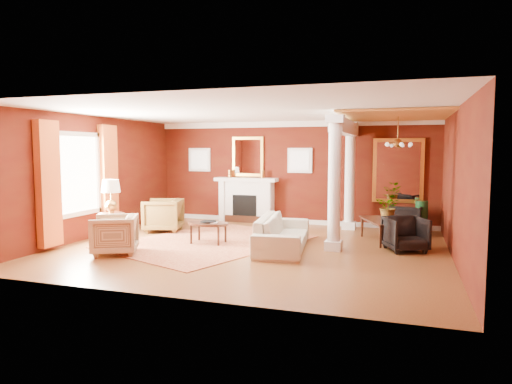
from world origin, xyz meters
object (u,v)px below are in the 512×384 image
(armchair_leopard, at_px, (163,213))
(dining_table, at_px, (386,224))
(coffee_table, at_px, (208,225))
(side_table, at_px, (111,201))
(sofa, at_px, (283,227))
(armchair_stripe, at_px, (114,233))

(armchair_leopard, relative_size, dining_table, 0.65)
(coffee_table, bearing_deg, side_table, -165.24)
(dining_table, bearing_deg, sofa, 103.40)
(sofa, distance_m, armchair_leopard, 3.64)
(coffee_table, bearing_deg, dining_table, 21.08)
(sofa, height_order, dining_table, sofa)
(armchair_stripe, height_order, coffee_table, armchair_stripe)
(sofa, height_order, armchair_stripe, sofa)
(armchair_leopard, xyz_separation_m, coffee_table, (1.74, -1.05, -0.03))
(side_table, bearing_deg, armchair_leopard, 76.44)
(side_table, bearing_deg, coffee_table, 14.76)
(sofa, distance_m, coffee_table, 1.73)
(sofa, relative_size, armchair_leopard, 2.58)
(armchair_leopard, relative_size, armchair_stripe, 1.07)
(armchair_stripe, bearing_deg, coffee_table, 111.72)
(side_table, distance_m, dining_table, 6.27)
(sofa, xyz_separation_m, side_table, (-3.86, -0.53, 0.48))
(armchair_stripe, xyz_separation_m, side_table, (-0.77, 0.98, 0.52))
(armchair_stripe, bearing_deg, sofa, 89.31)
(sofa, xyz_separation_m, armchair_leopard, (-3.47, 1.08, -0.00))
(sofa, height_order, coffee_table, sofa)
(sofa, xyz_separation_m, coffee_table, (-1.73, 0.03, -0.04))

